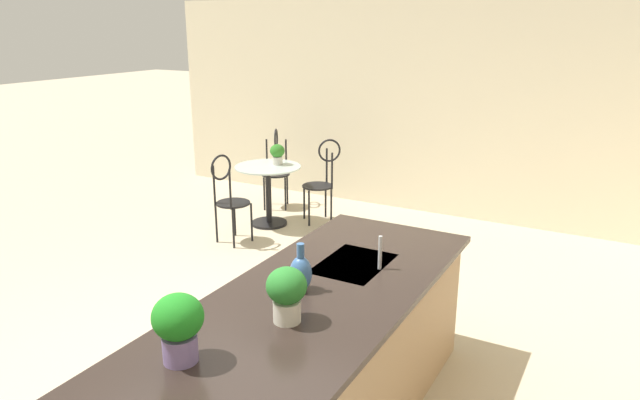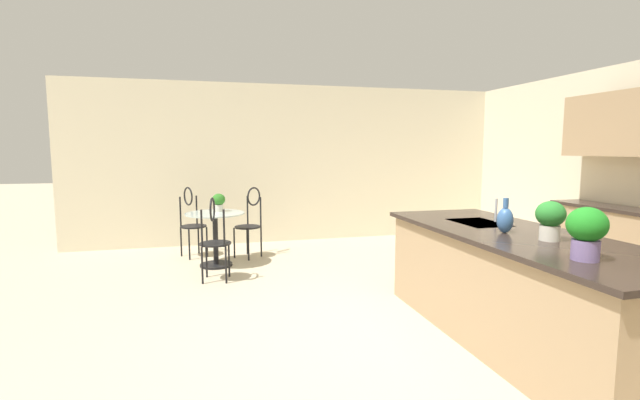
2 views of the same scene
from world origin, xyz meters
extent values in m
plane|color=beige|center=(0.00, 0.00, 0.00)|extent=(40.00, 40.00, 0.00)
cube|color=beige|center=(-4.26, 0.00, 1.35)|extent=(0.12, 7.80, 2.70)
cube|color=tan|center=(0.30, 0.85, 0.44)|extent=(2.70, 0.96, 0.88)
cube|color=#2D231E|center=(0.30, 0.85, 0.90)|extent=(2.80, 1.06, 0.04)
cube|color=#B2B5BA|center=(-0.25, 0.85, 0.91)|extent=(0.56, 0.40, 0.03)
cylinder|color=black|center=(-2.79, -1.52, 0.01)|extent=(0.44, 0.44, 0.03)
cylinder|color=black|center=(-2.79, -1.52, 0.38)|extent=(0.07, 0.07, 0.69)
cylinder|color=#B2C6C1|center=(-2.79, -1.52, 0.73)|extent=(0.80, 0.80, 0.01)
cylinder|color=black|center=(-2.97, -1.06, 0.23)|extent=(0.03, 0.03, 0.45)
cylinder|color=black|center=(-3.18, -1.24, 0.23)|extent=(0.03, 0.03, 0.45)
cylinder|color=black|center=(-3.16, -0.85, 0.23)|extent=(0.03, 0.03, 0.45)
cylinder|color=black|center=(-3.37, -1.04, 0.23)|extent=(0.03, 0.03, 0.45)
cylinder|color=black|center=(-3.17, -1.05, 0.46)|extent=(0.54, 0.54, 0.02)
cylinder|color=black|center=(-3.18, -0.85, 0.68)|extent=(0.03, 0.03, 0.45)
cylinder|color=black|center=(-3.37, -1.02, 0.68)|extent=(0.03, 0.03, 0.45)
torus|color=black|center=(-3.27, -0.94, 0.90)|extent=(0.21, 0.23, 0.28)
cylinder|color=black|center=(-2.26, -1.64, 0.23)|extent=(0.03, 0.03, 0.45)
cylinder|color=black|center=(-2.21, -1.37, 0.23)|extent=(0.03, 0.03, 0.45)
cylinder|color=black|center=(-1.98, -1.69, 0.23)|extent=(0.03, 0.03, 0.45)
cylinder|color=black|center=(-1.93, -1.42, 0.23)|extent=(0.03, 0.03, 0.45)
cylinder|color=black|center=(-2.10, -1.53, 0.46)|extent=(0.44, 0.44, 0.02)
cylinder|color=black|center=(-1.97, -1.69, 0.68)|extent=(0.03, 0.03, 0.45)
cylinder|color=black|center=(-1.93, -1.43, 0.68)|extent=(0.03, 0.03, 0.45)
torus|color=black|center=(-1.95, -1.56, 0.90)|extent=(0.28, 0.07, 0.28)
cylinder|color=black|center=(-3.35, -1.64, 0.23)|extent=(0.03, 0.03, 0.45)
cylinder|color=black|center=(-3.23, -1.89, 0.23)|extent=(0.03, 0.03, 0.45)
cylinder|color=black|center=(-3.60, -1.76, 0.23)|extent=(0.03, 0.03, 0.45)
cylinder|color=black|center=(-3.48, -2.01, 0.23)|extent=(0.03, 0.03, 0.45)
cylinder|color=black|center=(-3.42, -1.82, 0.46)|extent=(0.51, 0.51, 0.02)
cylinder|color=black|center=(-3.61, -1.78, 0.68)|extent=(0.03, 0.03, 0.45)
cylinder|color=black|center=(-3.49, -2.01, 0.68)|extent=(0.03, 0.03, 0.45)
torus|color=black|center=(-3.55, -1.89, 0.90)|extent=(0.26, 0.15, 0.28)
cylinder|color=#B2B5BA|center=(-0.25, 1.03, 1.03)|extent=(0.02, 0.02, 0.22)
cylinder|color=beige|center=(-2.91, -1.46, 0.79)|extent=(0.12, 0.12, 0.10)
ellipsoid|color=#2E7423|center=(-2.91, -1.46, 0.91)|extent=(0.18, 0.18, 0.16)
cylinder|color=#7A669E|center=(1.15, 0.65, 0.98)|extent=(0.16, 0.16, 0.13)
ellipsoid|color=#1E8220|center=(1.15, 0.65, 1.14)|extent=(0.24, 0.24, 0.21)
cylinder|color=beige|center=(0.60, 0.88, 0.98)|extent=(0.14, 0.14, 0.12)
ellipsoid|color=#27772B|center=(0.60, 0.88, 1.12)|extent=(0.21, 0.21, 0.19)
ellipsoid|color=#386099|center=(0.25, 0.75, 1.02)|extent=(0.13, 0.13, 0.21)
cylinder|color=#386099|center=(0.25, 0.75, 1.17)|extent=(0.04, 0.04, 0.08)
camera|label=1|loc=(2.90, 2.34, 2.41)|focal=32.83mm
camera|label=2|loc=(3.32, -1.61, 1.60)|focal=24.69mm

